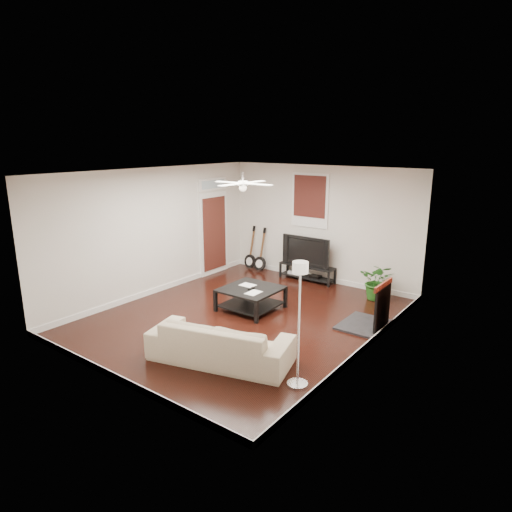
# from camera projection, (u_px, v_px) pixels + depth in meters

# --- Properties ---
(room) EXTENTS (5.01, 6.01, 2.81)m
(room) POSITION_uv_depth(u_px,v_px,m) (243.00, 247.00, 8.38)
(room) COLOR black
(room) RESTS_ON ground
(brick_accent) EXTENTS (0.02, 2.20, 2.80)m
(brick_accent) POSITION_uv_depth(u_px,v_px,m) (391.00, 257.00, 7.72)
(brick_accent) COLOR brown
(brick_accent) RESTS_ON floor
(fireplace) EXTENTS (0.80, 1.10, 0.92)m
(fireplace) POSITION_uv_depth(u_px,v_px,m) (372.00, 304.00, 8.12)
(fireplace) COLOR black
(fireplace) RESTS_ON floor
(window_back) EXTENTS (1.00, 0.06, 1.30)m
(window_back) POSITION_uv_depth(u_px,v_px,m) (310.00, 201.00, 10.72)
(window_back) COLOR #3C1310
(window_back) RESTS_ON wall_back
(door_left) EXTENTS (0.08, 1.00, 2.50)m
(door_left) POSITION_uv_depth(u_px,v_px,m) (214.00, 226.00, 11.32)
(door_left) COLOR white
(door_left) RESTS_ON wall_left
(tv_stand) EXTENTS (1.41, 0.38, 0.39)m
(tv_stand) POSITION_uv_depth(u_px,v_px,m) (307.00, 273.00, 10.96)
(tv_stand) COLOR black
(tv_stand) RESTS_ON floor
(tv) EXTENTS (1.26, 0.17, 0.73)m
(tv) POSITION_uv_depth(u_px,v_px,m) (308.00, 250.00, 10.83)
(tv) COLOR black
(tv) RESTS_ON tv_stand
(coffee_table) EXTENTS (1.10, 1.10, 0.46)m
(coffee_table) POSITION_uv_depth(u_px,v_px,m) (251.00, 299.00, 9.07)
(coffee_table) COLOR black
(coffee_table) RESTS_ON floor
(sofa) EXTENTS (2.38, 1.44, 0.65)m
(sofa) POSITION_uv_depth(u_px,v_px,m) (220.00, 341.00, 6.92)
(sofa) COLOR tan
(sofa) RESTS_ON floor
(floor_lamp) EXTENTS (0.37, 0.37, 1.82)m
(floor_lamp) POSITION_uv_depth(u_px,v_px,m) (299.00, 325.00, 6.07)
(floor_lamp) COLOR white
(floor_lamp) RESTS_ON floor
(potted_plant) EXTENTS (0.82, 0.74, 0.82)m
(potted_plant) POSITION_uv_depth(u_px,v_px,m) (378.00, 281.00, 9.59)
(potted_plant) COLOR #215C1A
(potted_plant) RESTS_ON floor
(guitar_left) EXTENTS (0.39, 0.29, 1.17)m
(guitar_left) POSITION_uv_depth(u_px,v_px,m) (250.00, 248.00, 11.85)
(guitar_left) COLOR black
(guitar_left) RESTS_ON floor
(guitar_right) EXTENTS (0.36, 0.26, 1.17)m
(guitar_right) POSITION_uv_depth(u_px,v_px,m) (260.00, 250.00, 11.62)
(guitar_right) COLOR black
(guitar_right) RESTS_ON floor
(ceiling_fan) EXTENTS (1.24, 1.24, 0.32)m
(ceiling_fan) POSITION_uv_depth(u_px,v_px,m) (243.00, 183.00, 8.08)
(ceiling_fan) COLOR white
(ceiling_fan) RESTS_ON ceiling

